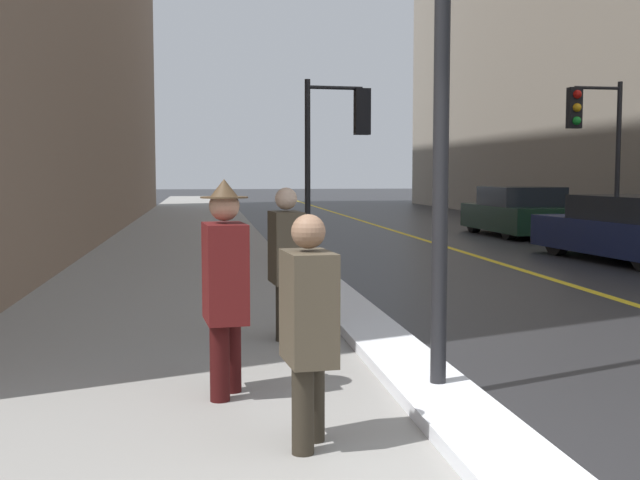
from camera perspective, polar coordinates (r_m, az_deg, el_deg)
sidewalk_slab at (r=18.90m, az=-9.59°, el=-0.44°), size 4.00×80.00×0.01m
road_centre_stripe at (r=19.69m, az=8.15°, el=-0.22°), size 0.16×80.00×0.00m
snow_bank_curb at (r=9.51m, az=2.32°, el=-5.23°), size 0.62×12.53×0.11m
building_facade_right at (r=30.11m, az=21.57°, el=14.73°), size 6.00×36.00×14.14m
traffic_light_near at (r=15.81m, az=1.58°, el=7.76°), size 1.31×0.37×3.51m
traffic_light_far at (r=19.04m, az=18.75°, el=7.55°), size 1.31×0.32×3.75m
pedestrian_nearside at (r=4.94m, az=-0.83°, el=-5.71°), size 0.32×0.50×1.46m
pedestrian_in_fedora at (r=6.10m, az=-6.77°, el=-2.80°), size 0.36×0.54×1.67m
pedestrian_trailing at (r=8.20m, az=-2.41°, el=-1.12°), size 0.35×0.53×1.56m
parked_car_navy at (r=16.51m, az=21.55°, el=0.66°), size 2.31×4.87×1.28m
parked_car_dark_green at (r=22.50m, az=13.98°, el=1.91°), size 1.93×4.21×1.34m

